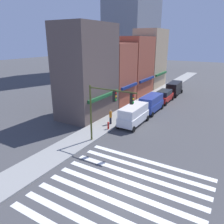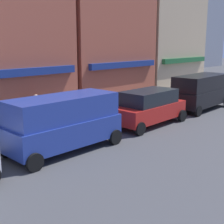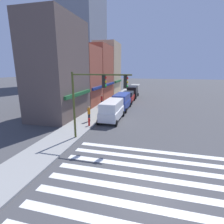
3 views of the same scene
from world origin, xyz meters
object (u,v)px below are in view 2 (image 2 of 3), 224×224
at_px(van_blue, 63,121).
at_px(pedestrian_red_jacket, 37,111).
at_px(van_black, 201,91).
at_px(suv_red, 149,107).

relative_size(van_blue, pedestrian_red_jacket, 2.83).
xyz_separation_m(van_blue, van_black, (11.69, 0.00, 0.00)).
bearing_deg(van_blue, van_black, 0.37).
bearing_deg(pedestrian_red_jacket, van_black, -140.45).
height_order(van_blue, pedestrian_red_jacket, van_blue).
distance_m(suv_red, van_black, 5.82).
bearing_deg(suv_red, van_blue, 179.05).
bearing_deg(van_black, suv_red, 178.51).
bearing_deg(van_black, pedestrian_red_jacket, 160.90).
xyz_separation_m(suv_red, van_black, (5.82, -0.00, 0.25)).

